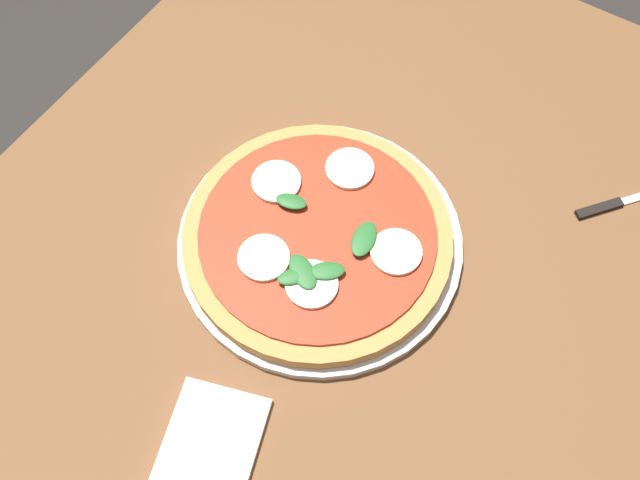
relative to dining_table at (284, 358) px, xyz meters
The scene contains 6 objects.
ground_plane 0.61m from the dining_table, ahead, with size 6.00×6.00×0.00m, color #2D2B28.
dining_table is the anchor object (origin of this frame).
serving_tray 0.16m from the dining_table, ahead, with size 0.31×0.31×0.01m, color silver.
pizza 0.17m from the dining_table, ahead, with size 0.29×0.29×0.03m.
napkin 0.19m from the dining_table, behind, with size 0.13×0.09×0.01m, color white.
knife 0.43m from the dining_table, 36.69° to the right, with size 0.13×0.11×0.01m.
Camera 1 is at (-0.22, -0.19, 1.43)m, focal length 40.43 mm.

